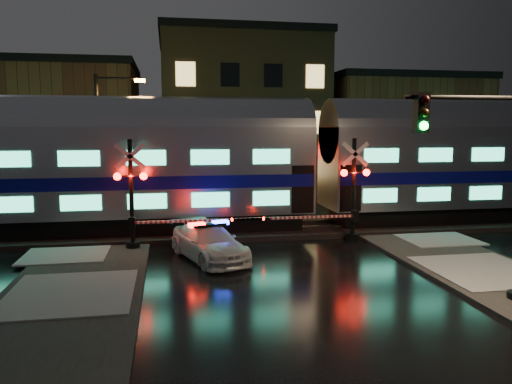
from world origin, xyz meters
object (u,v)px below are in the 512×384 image
(crossing_signal_right, at_px, (346,200))
(traffic_light, at_px, (495,190))
(streetlight, at_px, (103,138))
(police_car, at_px, (209,242))
(crossing_signal_left, at_px, (141,205))

(crossing_signal_right, relative_size, traffic_light, 1.04)
(streetlight, bearing_deg, traffic_light, -51.32)
(crossing_signal_right, relative_size, streetlight, 0.83)
(police_car, distance_m, traffic_light, 9.71)
(police_car, xyz_separation_m, streetlight, (-4.62, 8.50, 3.68))
(police_car, relative_size, crossing_signal_left, 0.75)
(crossing_signal_left, xyz_separation_m, streetlight, (-2.12, 6.69, 2.50))
(crossing_signal_right, relative_size, crossing_signal_left, 1.00)
(police_car, distance_m, streetlight, 10.35)
(crossing_signal_right, height_order, streetlight, streetlight)
(crossing_signal_right, bearing_deg, streetlight, 147.59)
(streetlight, bearing_deg, police_car, -61.46)
(police_car, bearing_deg, streetlight, 99.20)
(streetlight, bearing_deg, crossing_signal_left, -72.40)
(traffic_light, distance_m, streetlight, 18.77)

